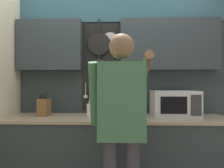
{
  "coord_description": "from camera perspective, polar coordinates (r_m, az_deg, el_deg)",
  "views": [
    {
      "loc": [
        0.02,
        -2.26,
        1.27
      ],
      "look_at": [
        -0.06,
        0.2,
        1.29
      ],
      "focal_mm": 32.0,
      "sensor_mm": 36.0,
      "label": 1
    }
  ],
  "objects": [
    {
      "name": "knife_block",
      "position": [
        2.48,
        -18.83,
        -6.23
      ],
      "size": [
        0.12,
        0.16,
        0.28
      ],
      "color": "brown",
      "rests_on": "base_cabinet_counter"
    },
    {
      "name": "utensil_crock",
      "position": [
        2.34,
        -5.91,
        -6.99
      ],
      "size": [
        0.11,
        0.11,
        0.36
      ],
      "color": "white",
      "rests_on": "base_cabinet_counter"
    },
    {
      "name": "back_wall_unit",
      "position": [
        2.55,
        1.69,
        4.31
      ],
      "size": [
        3.09,
        0.2,
        2.46
      ],
      "color": "#2D383D",
      "rests_on": "ground_plane"
    },
    {
      "name": "person",
      "position": [
        1.66,
        2.73,
        -9.36
      ],
      "size": [
        0.54,
        0.65,
        1.69
      ],
      "color": "#383842",
      "rests_on": "ground_plane"
    },
    {
      "name": "base_cabinet_counter",
      "position": [
        2.4,
        1.34,
        -20.32
      ],
      "size": [
        2.52,
        0.64,
        0.91
      ],
      "color": "#2D383D",
      "rests_on": "ground_plane"
    },
    {
      "name": "microwave",
      "position": [
        2.4,
        17.38,
        -5.38
      ],
      "size": [
        0.5,
        0.37,
        0.29
      ],
      "color": "silver",
      "rests_on": "base_cabinet_counter"
    }
  ]
}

